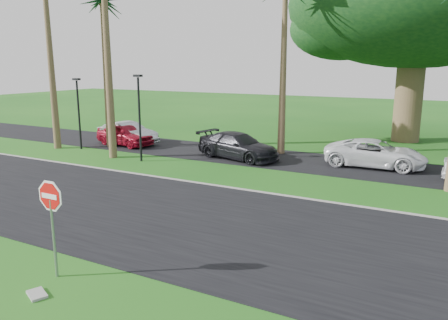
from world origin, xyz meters
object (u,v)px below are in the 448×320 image
stop_sign_near (51,209)px  car_silver (128,133)px  car_red (125,135)px  car_minivan (375,154)px  car_dark (238,146)px

stop_sign_near → car_silver: size_ratio=0.61×
stop_sign_near → car_silver: stop_sign_near is taller
car_red → car_minivan: size_ratio=0.83×
car_silver → car_red: 0.53m
car_dark → car_minivan: size_ratio=0.98×
car_dark → car_red: bearing=101.3°
stop_sign_near → car_silver: 18.55m
car_dark → car_minivan: bearing=-65.4°
stop_sign_near → car_red: stop_sign_near is taller
car_red → car_minivan: bearing=-76.5°
stop_sign_near → car_silver: (-10.55, 15.22, -1.06)m
car_dark → stop_sign_near: bearing=-159.0°
car_red → car_dark: bearing=-82.8°
car_minivan → car_silver: bearing=90.5°
car_red → car_minivan: (15.35, 1.30, -0.02)m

